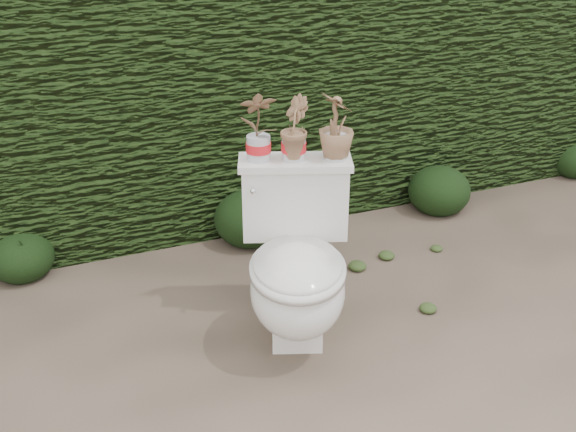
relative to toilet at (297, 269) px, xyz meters
name	(u,v)px	position (x,y,z in m)	size (l,w,h in m)	color
ground	(315,340)	(0.06, -0.06, -0.36)	(60.00, 60.00, 0.00)	#7B6754
hedge	(207,78)	(0.06, 1.54, 0.44)	(8.00, 1.00, 1.60)	#294115
toilet	(297,269)	(0.00, 0.00, 0.00)	(0.66, 0.79, 0.78)	white
potted_plant_left	(258,127)	(-0.07, 0.28, 0.57)	(0.16, 0.11, 0.30)	#2D8027
potted_plant_center	(294,130)	(0.08, 0.23, 0.55)	(0.15, 0.12, 0.27)	#2D8027
potted_plant_right	(336,128)	(0.25, 0.16, 0.56)	(0.16, 0.16, 0.28)	#2D8027
liriope_clump_1	(20,252)	(-1.12, 1.04, -0.22)	(0.34, 0.34, 0.27)	black
liriope_clump_2	(250,214)	(0.12, 0.97, -0.19)	(0.41, 0.41, 0.33)	black
liriope_clump_3	(440,186)	(1.33, 0.91, -0.20)	(0.38, 0.38, 0.31)	black
liriope_clump_4	(576,157)	(2.51, 1.04, -0.23)	(0.31, 0.31, 0.25)	black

